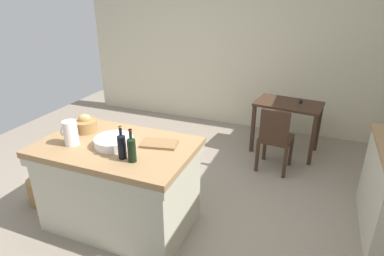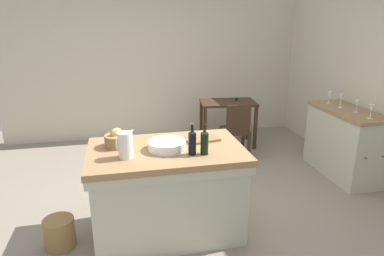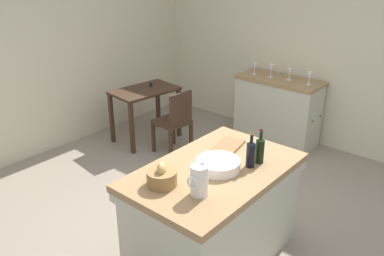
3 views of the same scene
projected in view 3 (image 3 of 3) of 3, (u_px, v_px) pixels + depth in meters
name	position (u px, v px, depth m)	size (l,w,h in m)	color
ground_plane	(192.00, 221.00, 4.06)	(6.76, 6.76, 0.00)	gray
wall_back	(37.00, 56.00, 5.09)	(5.32, 0.12, 2.60)	beige
wall_right	(318.00, 50.00, 5.36)	(0.12, 5.20, 2.60)	beige
island_table	(214.00, 211.00, 3.40)	(1.47, 0.92, 0.90)	#99754C
side_cabinet	(277.00, 110.00, 5.66)	(0.52, 1.18, 0.92)	#99754C
writing_desk	(145.00, 98.00, 5.62)	(0.96, 0.66, 0.81)	#3D281C
wooden_chair	(175.00, 121.00, 5.26)	(0.44, 0.44, 0.89)	#3D281C
pitcher	(199.00, 180.00, 2.83)	(0.17, 0.13, 0.27)	white
wash_bowl	(218.00, 165.00, 3.20)	(0.36, 0.36, 0.08)	white
bread_basket	(162.00, 177.00, 2.98)	(0.23, 0.23, 0.19)	olive
cutting_board	(228.00, 146.00, 3.58)	(0.33, 0.20, 0.02)	olive
wine_bottle_dark	(260.00, 149.00, 3.28)	(0.07, 0.07, 0.29)	black
wine_bottle_amber	(251.00, 153.00, 3.21)	(0.07, 0.07, 0.30)	black
wine_glass_far_left	(309.00, 76.00, 5.17)	(0.07, 0.07, 0.17)	white
wine_glass_left	(290.00, 72.00, 5.37)	(0.07, 0.07, 0.16)	white
wine_glass_middle	(271.00, 68.00, 5.48)	(0.07, 0.07, 0.18)	white
wine_glass_right	(255.00, 66.00, 5.63)	(0.07, 0.07, 0.17)	white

